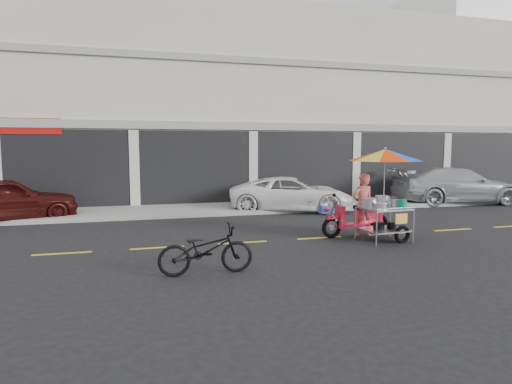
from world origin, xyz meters
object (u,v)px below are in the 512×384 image
object	(u,v)px
maroon_sedan	(5,200)
silver_pickup	(456,185)
near_bicycle	(206,250)
food_vendor_rig	(376,181)
white_pickup	(291,194)

from	to	relation	value
maroon_sedan	silver_pickup	size ratio (longest dim) A/B	0.80
maroon_sedan	silver_pickup	distance (m)	16.36
maroon_sedan	silver_pickup	world-z (taller)	silver_pickup
silver_pickup	near_bicycle	size ratio (longest dim) A/B	2.98
food_vendor_rig	near_bicycle	bearing A→B (deg)	-162.63
silver_pickup	near_bicycle	bearing A→B (deg)	130.30
maroon_sedan	near_bicycle	world-z (taller)	maroon_sedan
near_bicycle	food_vendor_rig	bearing A→B (deg)	-67.65
white_pickup	food_vendor_rig	world-z (taller)	food_vendor_rig
white_pickup	silver_pickup	xyz separation A→B (m)	(7.14, 0.10, 0.13)
near_bicycle	white_pickup	bearing A→B (deg)	-31.20
maroon_sedan	food_vendor_rig	world-z (taller)	food_vendor_rig
silver_pickup	food_vendor_rig	distance (m)	8.51
maroon_sedan	near_bicycle	size ratio (longest dim) A/B	2.39
near_bicycle	maroon_sedan	bearing A→B (deg)	35.79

